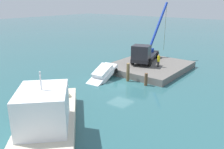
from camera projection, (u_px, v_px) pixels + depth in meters
ground at (121, 82)px, 27.05m from camera, size 200.00×200.00×0.00m
dock at (149, 67)px, 31.86m from camera, size 10.28×9.03×0.81m
crane_truck at (145, 52)px, 31.93m from camera, size 9.93×4.11×7.96m
dock_worker at (159, 61)px, 30.01m from camera, size 0.34×0.34×1.66m
salvaged_car at (102, 74)px, 27.67m from camera, size 4.39×2.31×2.51m
moored_yacht at (50, 115)px, 18.07m from camera, size 12.80×13.00×6.63m
piling_near at (104, 70)px, 29.52m from camera, size 0.42×0.42×1.33m
piling_mid at (128, 72)px, 27.15m from camera, size 0.37×0.37×2.16m
piling_far at (146, 79)px, 25.87m from camera, size 0.35×0.35×1.41m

